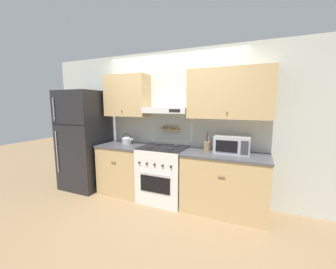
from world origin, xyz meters
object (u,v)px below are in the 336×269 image
refrigerator (85,140)px  tea_kettle (127,140)px  utensil_crock (207,146)px  microwave (232,144)px  stove_range (163,173)px

refrigerator → tea_kettle: refrigerator is taller
tea_kettle → utensil_crock: bearing=0.0°
refrigerator → microwave: refrigerator is taller
microwave → utensil_crock: bearing=-177.3°
refrigerator → utensil_crock: refrigerator is taller
tea_kettle → utensil_crock: (1.51, 0.00, 0.01)m
stove_range → microwave: microwave is taller
stove_range → microwave: 1.24m
tea_kettle → microwave: (1.90, 0.02, 0.06)m
tea_kettle → utensil_crock: size_ratio=0.78×
tea_kettle → stove_range: bearing=-8.5°
refrigerator → utensil_crock: 2.38m
stove_range → utensil_crock: bearing=9.7°
stove_range → tea_kettle: bearing=171.5°
microwave → stove_range: bearing=-172.7°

